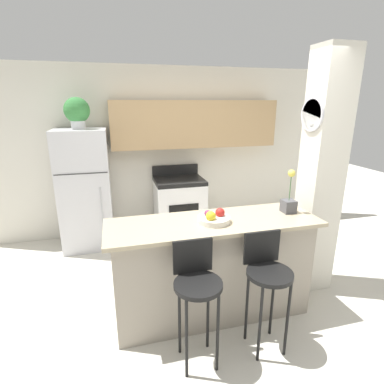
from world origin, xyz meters
name	(u,v)px	position (x,y,z in m)	size (l,w,h in m)	color
ground_plane	(212,312)	(0.00, 0.00, 0.00)	(14.00, 14.00, 0.00)	beige
wall_back	(179,141)	(0.15, 2.19, 1.45)	(5.60, 0.38, 2.55)	silver
pillar_right	(321,176)	(1.25, 0.21, 1.28)	(0.38, 0.33, 2.55)	silver
counter_bar	(213,268)	(0.00, 0.00, 0.50)	(1.95, 0.63, 0.99)	gray
refrigerator	(85,190)	(-1.26, 1.89, 0.84)	(0.69, 0.64, 1.68)	silver
stove_range	(179,207)	(0.10, 1.91, 0.46)	(0.74, 0.61, 1.07)	white
bar_stool_left	(197,285)	(-0.30, -0.49, 0.68)	(0.37, 0.37, 1.01)	black
bar_stool_right	(267,274)	(0.30, -0.49, 0.68)	(0.37, 0.37, 1.01)	black
potted_plant_on_fridge	(77,112)	(-1.26, 1.90, 1.91)	(0.33, 0.33, 0.41)	silver
orchid_vase	(289,201)	(0.78, 0.03, 1.10)	(0.12, 0.12, 0.43)	#4C4C51
fruit_bowl	(214,218)	(-0.01, -0.03, 1.03)	(0.29, 0.29, 0.12)	silver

